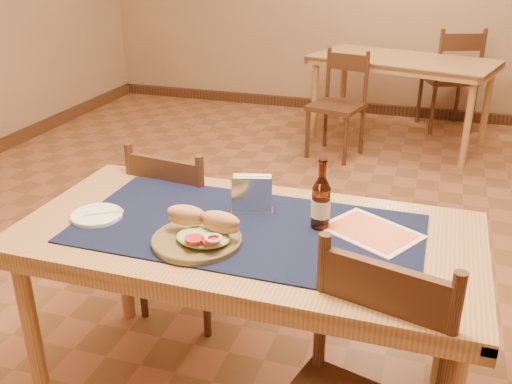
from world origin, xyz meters
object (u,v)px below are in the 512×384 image
(chair_main_far, at_px, (186,227))
(sandwich_plate, at_px, (200,235))
(main_table, at_px, (247,250))
(napkin_holder, at_px, (252,195))
(beer_bottle, at_px, (321,203))
(back_table, at_px, (402,68))

(chair_main_far, relative_size, sandwich_plate, 2.94)
(main_table, xyz_separation_m, napkin_holder, (-0.03, 0.13, 0.15))
(main_table, distance_m, beer_bottle, 0.31)
(main_table, height_order, napkin_holder, napkin_holder)
(chair_main_far, xyz_separation_m, napkin_holder, (0.43, -0.32, 0.36))
(beer_bottle, distance_m, napkin_holder, 0.27)
(chair_main_far, height_order, sandwich_plate, chair_main_far)
(main_table, height_order, beer_bottle, beer_bottle)
(sandwich_plate, distance_m, beer_bottle, 0.43)
(chair_main_far, distance_m, sandwich_plate, 0.77)
(main_table, relative_size, back_table, 0.96)
(chair_main_far, bearing_deg, beer_bottle, -27.97)
(sandwich_plate, xyz_separation_m, beer_bottle, (0.35, 0.24, 0.06))
(beer_bottle, bearing_deg, back_table, 89.83)
(chair_main_far, bearing_deg, sandwich_plate, -60.51)
(main_table, xyz_separation_m, sandwich_plate, (-0.11, -0.15, 0.12))
(main_table, xyz_separation_m, back_table, (0.25, 3.41, 0.00))
(sandwich_plate, bearing_deg, napkin_holder, 73.15)
(back_table, height_order, chair_main_far, chair_main_far)
(main_table, bearing_deg, beer_bottle, 19.72)
(napkin_holder, bearing_deg, chair_main_far, 143.18)
(main_table, xyz_separation_m, beer_bottle, (0.24, 0.09, 0.18))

